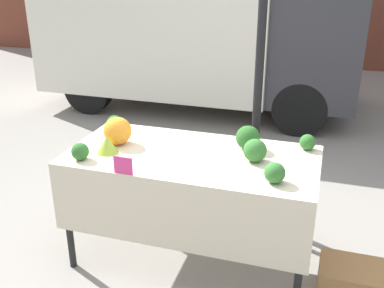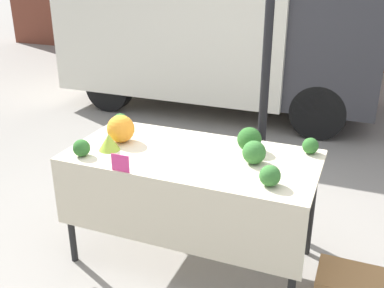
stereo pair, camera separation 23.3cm
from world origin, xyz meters
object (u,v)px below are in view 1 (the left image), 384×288
object	(u,v)px
parked_truck	(193,19)
price_sign	(123,166)
orange_cauliflower	(118,131)
produce_crate	(356,283)

from	to	relation	value
parked_truck	price_sign	xyz separation A→B (m)	(0.84, -4.24, -0.37)
parked_truck	orange_cauliflower	xyz separation A→B (m)	(0.59, -3.79, -0.33)
orange_cauliflower	produce_crate	bearing A→B (deg)	-4.56
orange_cauliflower	price_sign	world-z (taller)	orange_cauliflower
parked_truck	price_sign	size ratio (longest dim) A/B	34.60
parked_truck	produce_crate	bearing A→B (deg)	-58.87
orange_cauliflower	produce_crate	distance (m)	1.98
parked_truck	produce_crate	xyz separation A→B (m)	(2.37, -3.93, -1.18)
produce_crate	orange_cauliflower	bearing A→B (deg)	175.44
parked_truck	produce_crate	size ratio (longest dim) A/B	9.08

